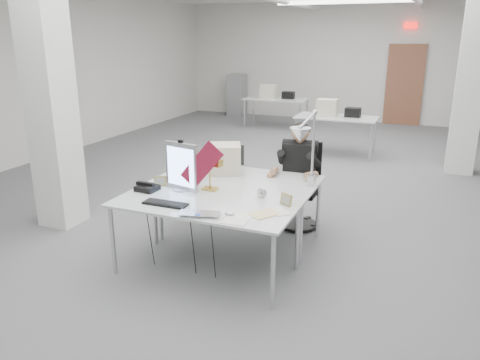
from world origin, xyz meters
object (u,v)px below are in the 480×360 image
object	(u,v)px
architect_lamp	(307,152)
seated_person	(299,159)
laptop	(198,216)
beige_monitor	(225,159)
office_chair	(299,191)
monitor	(182,166)
bankers_lamp	(210,176)
desk_phone	(147,188)
desk_main	(205,204)

from	to	relation	value
architect_lamp	seated_person	bearing A→B (deg)	111.82
laptop	beige_monitor	bearing A→B (deg)	89.35
laptop	architect_lamp	distance (m)	1.35
seated_person	laptop	world-z (taller)	seated_person
laptop	architect_lamp	xyz separation A→B (m)	(0.71, 1.07, 0.42)
seated_person	office_chair	bearing A→B (deg)	81.70
office_chair	laptop	distance (m)	1.96
monitor	architect_lamp	distance (m)	1.31
monitor	laptop	size ratio (longest dim) A/B	1.36
bankers_lamp	beige_monitor	size ratio (longest dim) A/B	0.83
desk_phone	bankers_lamp	bearing A→B (deg)	29.69
desk_main	desk_phone	xyz separation A→B (m)	(-0.73, 0.10, 0.04)
bankers_lamp	desk_main	bearing A→B (deg)	-63.53
laptop	architect_lamp	world-z (taller)	architect_lamp
office_chair	desk_phone	size ratio (longest dim) A/B	4.45
desk_main	architect_lamp	world-z (taller)	architect_lamp
desk_main	laptop	size ratio (longest dim) A/B	4.83
desk_main	office_chair	size ratio (longest dim) A/B	1.90
monitor	bankers_lamp	distance (m)	0.31
seated_person	bankers_lamp	distance (m)	1.26
seated_person	monitor	world-z (taller)	seated_person
monitor	desk_phone	size ratio (longest dim) A/B	2.38
monitor	beige_monitor	bearing A→B (deg)	89.89
office_chair	desk_phone	bearing A→B (deg)	-140.51
monitor	bankers_lamp	size ratio (longest dim) A/B	1.67
office_chair	desk_phone	world-z (taller)	office_chair
seated_person	beige_monitor	xyz separation A→B (m)	(-0.79, -0.43, 0.03)
desk_main	monitor	distance (m)	0.55
bankers_lamp	seated_person	bearing A→B (deg)	65.66
monitor	laptop	bearing A→B (deg)	-39.28
seated_person	architect_lamp	size ratio (longest dim) A/B	1.03
desk_main	desk_phone	size ratio (longest dim) A/B	8.45
laptop	desk_phone	xyz separation A→B (m)	(-0.85, 0.49, 0.01)
office_chair	beige_monitor	bearing A→B (deg)	-156.61
desk_phone	seated_person	bearing A→B (deg)	51.09
architect_lamp	office_chair	bearing A→B (deg)	110.68
laptop	desk_phone	world-z (taller)	desk_phone
monitor	architect_lamp	size ratio (longest dim) A/B	0.58
office_chair	architect_lamp	distance (m)	1.13
office_chair	architect_lamp	world-z (taller)	architect_lamp
beige_monitor	bankers_lamp	bearing A→B (deg)	-104.54
monitor	bankers_lamp	world-z (taller)	monitor
seated_person	desk_phone	world-z (taller)	seated_person
desk_main	architect_lamp	size ratio (longest dim) A/B	2.08
laptop	desk_main	bearing A→B (deg)	92.48
seated_person	architect_lamp	xyz separation A→B (m)	(0.28, -0.77, 0.29)
bankers_lamp	monitor	bearing A→B (deg)	-150.40
seated_person	beige_monitor	size ratio (longest dim) A/B	2.45
desk_main	architect_lamp	xyz separation A→B (m)	(0.83, 0.68, 0.45)
desk_main	laptop	bearing A→B (deg)	-72.39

